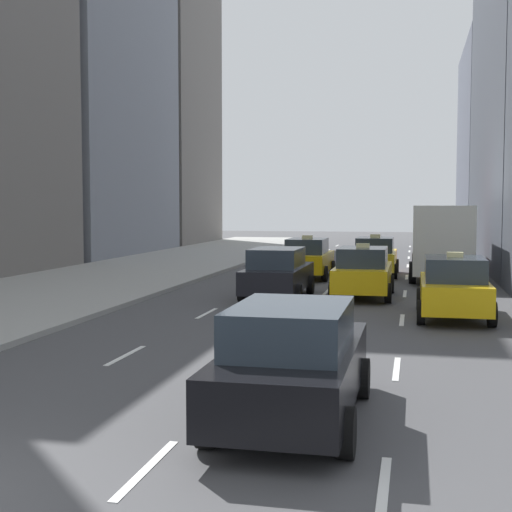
{
  "coord_description": "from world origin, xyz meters",
  "views": [
    {
      "loc": [
        5.69,
        -5.85,
        3.16
      ],
      "look_at": [
        1.48,
        13.1,
        1.78
      ],
      "focal_mm": 50.0,
      "sensor_mm": 36.0,
      "label": 1
    }
  ],
  "objects_px": {
    "taxi_third": "(308,258)",
    "taxi_fourth": "(454,287)",
    "taxi_lead": "(363,272)",
    "sedan_black_near": "(293,362)",
    "sedan_silver_behind": "(278,273)",
    "box_truck": "(441,239)",
    "taxi_second": "(375,256)"
  },
  "relations": [
    {
      "from": "taxi_third",
      "to": "sedan_black_near",
      "type": "xyz_separation_m",
      "value": [
        2.8,
        -20.48,
        0.01
      ]
    },
    {
      "from": "taxi_third",
      "to": "taxi_fourth",
      "type": "bearing_deg",
      "value": -60.9
    },
    {
      "from": "taxi_second",
      "to": "sedan_black_near",
      "type": "height_order",
      "value": "taxi_second"
    },
    {
      "from": "sedan_black_near",
      "to": "box_truck",
      "type": "relative_size",
      "value": 0.55
    },
    {
      "from": "taxi_third",
      "to": "sedan_black_near",
      "type": "bearing_deg",
      "value": -82.21
    },
    {
      "from": "taxi_fourth",
      "to": "sedan_silver_behind",
      "type": "distance_m",
      "value": 6.39
    },
    {
      "from": "taxi_third",
      "to": "taxi_second",
      "type": "bearing_deg",
      "value": 31.56
    },
    {
      "from": "taxi_second",
      "to": "box_truck",
      "type": "xyz_separation_m",
      "value": [
        2.8,
        -0.81,
        0.83
      ]
    },
    {
      "from": "sedan_silver_behind",
      "to": "sedan_black_near",
      "type": "bearing_deg",
      "value": -78.28
    },
    {
      "from": "taxi_lead",
      "to": "taxi_fourth",
      "type": "relative_size",
      "value": 1.0
    },
    {
      "from": "taxi_lead",
      "to": "taxi_second",
      "type": "xyz_separation_m",
      "value": [
        0.0,
        7.78,
        0.0
      ]
    },
    {
      "from": "taxi_second",
      "to": "box_truck",
      "type": "distance_m",
      "value": 3.03
    },
    {
      "from": "sedan_silver_behind",
      "to": "taxi_third",
      "type": "bearing_deg",
      "value": 90.0
    },
    {
      "from": "taxi_third",
      "to": "sedan_black_near",
      "type": "height_order",
      "value": "taxi_third"
    },
    {
      "from": "taxi_fourth",
      "to": "taxi_third",
      "type": "bearing_deg",
      "value": 119.1
    },
    {
      "from": "taxi_fourth",
      "to": "sedan_black_near",
      "type": "height_order",
      "value": "taxi_fourth"
    },
    {
      "from": "sedan_black_near",
      "to": "taxi_fourth",
      "type": "bearing_deg",
      "value": 74.96
    },
    {
      "from": "taxi_lead",
      "to": "sedan_black_near",
      "type": "bearing_deg",
      "value": -90.0
    },
    {
      "from": "taxi_fourth",
      "to": "sedan_silver_behind",
      "type": "bearing_deg",
      "value": 151.16
    },
    {
      "from": "taxi_lead",
      "to": "taxi_fourth",
      "type": "bearing_deg",
      "value": -55.02
    },
    {
      "from": "taxi_lead",
      "to": "taxi_second",
      "type": "relative_size",
      "value": 1.0
    },
    {
      "from": "taxi_second",
      "to": "taxi_lead",
      "type": "bearing_deg",
      "value": -90.0
    },
    {
      "from": "taxi_third",
      "to": "taxi_fourth",
      "type": "relative_size",
      "value": 1.0
    },
    {
      "from": "taxi_second",
      "to": "box_truck",
      "type": "relative_size",
      "value": 0.52
    },
    {
      "from": "taxi_lead",
      "to": "box_truck",
      "type": "height_order",
      "value": "box_truck"
    },
    {
      "from": "taxi_lead",
      "to": "sedan_silver_behind",
      "type": "xyz_separation_m",
      "value": [
        -2.8,
        -0.92,
        -0.0
      ]
    },
    {
      "from": "taxi_fourth",
      "to": "box_truck",
      "type": "relative_size",
      "value": 0.52
    },
    {
      "from": "taxi_lead",
      "to": "box_truck",
      "type": "xyz_separation_m",
      "value": [
        2.8,
        6.97,
        0.83
      ]
    },
    {
      "from": "box_truck",
      "to": "taxi_lead",
      "type": "bearing_deg",
      "value": -111.88
    },
    {
      "from": "sedan_black_near",
      "to": "sedan_silver_behind",
      "type": "distance_m",
      "value": 13.79
    },
    {
      "from": "sedan_black_near",
      "to": "sedan_silver_behind",
      "type": "height_order",
      "value": "sedan_black_near"
    },
    {
      "from": "taxi_fourth",
      "to": "sedan_black_near",
      "type": "distance_m",
      "value": 10.79
    }
  ]
}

